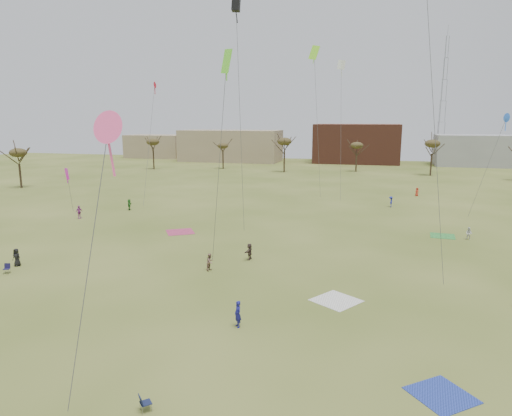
% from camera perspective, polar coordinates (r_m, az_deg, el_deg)
% --- Properties ---
extents(ground, '(260.00, 260.00, 0.00)m').
position_cam_1_polar(ground, '(33.11, -5.32, -13.32)').
color(ground, '#46571B').
rests_on(ground, ground).
extents(flyer_near_right, '(0.74, 0.79, 1.81)m').
position_cam_1_polar(flyer_near_right, '(31.15, -2.29, -13.09)').
color(flyer_near_right, navy).
rests_on(flyer_near_right, ground).
extents(spectator_fore_b, '(0.74, 0.87, 1.60)m').
position_cam_1_polar(spectator_fore_b, '(42.22, -5.76, -6.71)').
color(spectator_fore_b, '#876456').
rests_on(spectator_fore_b, ground).
extents(spectator_fore_c, '(0.65, 1.56, 1.64)m').
position_cam_1_polar(spectator_fore_c, '(45.11, -0.82, -5.45)').
color(spectator_fore_c, '#4B3936').
rests_on(spectator_fore_c, ground).
extents(flyer_mid_a, '(0.86, 0.59, 1.70)m').
position_cam_1_polar(flyer_mid_a, '(48.73, -27.69, -5.46)').
color(flyer_mid_a, black).
rests_on(flyer_mid_a, ground).
extents(spectator_mid_d, '(0.72, 1.16, 1.84)m').
position_cam_1_polar(spectator_mid_d, '(68.06, -21.19, -0.47)').
color(spectator_mid_d, '#AC48A3').
rests_on(spectator_mid_d, ground).
extents(spectator_mid_e, '(0.87, 0.81, 1.44)m').
position_cam_1_polar(spectator_mid_e, '(57.86, 25.02, -2.90)').
color(spectator_mid_e, silver).
rests_on(spectator_mid_e, ground).
extents(flyer_far_a, '(0.97, 1.60, 1.64)m').
position_cam_1_polar(flyer_far_a, '(72.13, -15.52, 0.42)').
color(flyer_far_a, '#297125').
rests_on(flyer_far_a, ground).
extents(flyer_far_b, '(0.89, 0.81, 1.53)m').
position_cam_1_polar(flyer_far_b, '(86.95, 19.43, 1.92)').
color(flyer_far_b, red).
rests_on(flyer_far_b, ground).
extents(flyer_far_c, '(0.64, 1.10, 1.69)m').
position_cam_1_polar(flyer_far_c, '(74.78, 16.46, 0.76)').
color(flyer_far_c, navy).
rests_on(flyer_far_c, ground).
extents(blanket_blue, '(3.84, 3.84, 0.03)m').
position_cam_1_polar(blanket_blue, '(26.49, 22.12, -20.82)').
color(blanket_blue, '#243A9E').
rests_on(blanket_blue, ground).
extents(blanket_cream, '(4.24, 4.24, 0.03)m').
position_cam_1_polar(blanket_cream, '(36.10, 9.97, -11.31)').
color(blanket_cream, white).
rests_on(blanket_cream, ground).
extents(blanket_plum, '(4.39, 4.39, 0.03)m').
position_cam_1_polar(blanket_plum, '(56.86, -9.44, -2.97)').
color(blanket_plum, '#B73861').
rests_on(blanket_plum, ground).
extents(blanket_olive, '(2.95, 2.95, 0.03)m').
position_cam_1_polar(blanket_olive, '(58.50, 22.24, -3.26)').
color(blanket_olive, green).
rests_on(blanket_olive, ground).
extents(camp_chair_left, '(0.67, 0.70, 0.87)m').
position_cam_1_polar(camp_chair_left, '(47.06, -28.64, -6.86)').
color(camp_chair_left, '#18153B').
rests_on(camp_chair_left, ground).
extents(camp_chair_center, '(0.74, 0.74, 0.87)m').
position_cam_1_polar(camp_chair_center, '(24.20, -13.61, -22.86)').
color(camp_chair_center, '#151C3B').
rests_on(camp_chair_center, ground).
extents(kites_aloft, '(66.54, 63.03, 25.23)m').
position_cam_1_polar(kites_aloft, '(57.73, 5.26, 17.61)').
color(kites_aloft, teal).
rests_on(kites_aloft, ground).
extents(tree_line, '(117.44, 49.32, 8.91)m').
position_cam_1_polar(tree_line, '(108.46, 7.46, 7.51)').
color(tree_line, '#3A2B1E').
rests_on(tree_line, ground).
extents(building_tan, '(32.00, 14.00, 10.00)m').
position_cam_1_polar(building_tan, '(150.58, -3.17, 7.76)').
color(building_tan, '#937F60').
rests_on(building_tan, ground).
extents(building_brick, '(26.00, 16.00, 12.00)m').
position_cam_1_polar(building_brick, '(148.62, 12.45, 7.86)').
color(building_brick, brown).
rests_on(building_brick, ground).
extents(building_grey, '(24.00, 12.00, 9.00)m').
position_cam_1_polar(building_grey, '(149.58, 25.99, 6.46)').
color(building_grey, gray).
rests_on(building_grey, ground).
extents(building_tan_west, '(20.00, 12.00, 8.00)m').
position_cam_1_polar(building_tan_west, '(168.44, -12.29, 7.54)').
color(building_tan_west, '#937F60').
rests_on(building_tan_west, ground).
extents(radio_tower, '(1.51, 1.72, 41.00)m').
position_cam_1_polar(radio_tower, '(154.68, 22.24, 12.33)').
color(radio_tower, '#9EA3A8').
rests_on(radio_tower, ground).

